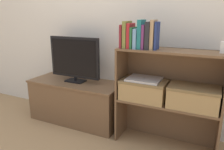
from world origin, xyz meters
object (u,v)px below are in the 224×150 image
tv_stand (77,101)px  book_teal (141,34)px  book_maroon (123,36)px  storage_basket_right (193,96)px  book_olive (127,35)px  laptop (144,79)px  book_forest (133,38)px  baby_monitor (224,47)px  storage_basket_left (144,89)px  book_crimson (131,36)px  book_navy (157,36)px  book_skyblue (137,39)px  book_tan (153,35)px  book_charcoal (149,36)px  tv (74,58)px  book_plum (145,37)px

tv_stand → book_teal: (0.81, -0.11, 0.82)m
book_maroon → storage_basket_right: bearing=2.8°
book_olive → laptop: 0.45m
tv_stand → book_maroon: 1.03m
book_forest → baby_monitor: (0.74, 0.05, -0.05)m
storage_basket_right → laptop: size_ratio=1.38×
storage_basket_right → laptop: laptop is taller
tv_stand → storage_basket_left: size_ratio=2.56×
book_forest → storage_basket_left: 0.49m
book_crimson → book_forest: 0.03m
tv_stand → storage_basket_right: storage_basket_right is taller
book_forest → baby_monitor: 0.74m
book_navy → storage_basket_right: bearing=5.4°
book_crimson → storage_basket_left: bearing=13.6°
book_olive → book_crimson: bearing=-0.0°
tv_stand → book_skyblue: (0.77, -0.11, 0.78)m
book_skyblue → storage_basket_right: book_skyblue is taller
book_skyblue → book_navy: (0.18, 0.00, 0.03)m
book_tan → baby_monitor: book_tan is taller
book_forest → book_tan: bearing=-0.0°
book_charcoal → book_navy: same height
book_olive → storage_basket_right: book_olive is taller
book_olive → storage_basket_left: 0.54m
tv → book_skyblue: bearing=-8.3°
book_olive → book_charcoal: bearing=-0.0°
tv_stand → tv: bearing=-90.0°
book_teal → storage_basket_right: size_ratio=0.59×
book_olive → laptop: book_olive is taller
book_skyblue → laptop: 0.39m
storage_basket_right → book_tan: bearing=-175.1°
book_plum → baby_monitor: book_plum is taller
baby_monitor → storage_basket_left: size_ratio=0.29×
tv → book_plum: (0.84, -0.11, 0.29)m
baby_monitor → book_charcoal: bearing=-175.5°
book_plum → book_charcoal: (0.04, 0.00, 0.01)m
book_teal → book_charcoal: size_ratio=1.07×
book_olive → book_teal: 0.14m
book_plum → book_tan: (0.08, 0.00, 0.02)m
book_teal → book_olive: bearing=180.0°
book_olive → book_navy: bearing=-0.0°
book_olive → book_skyblue: book_olive is taller
laptop → book_navy: bearing=-16.5°
book_olive → storage_basket_left: book_olive is taller
book_crimson → book_teal: size_ratio=0.87×
book_crimson → laptop: 0.42m
book_tan → laptop: (-0.08, 0.03, -0.42)m
baby_monitor → laptop: baby_monitor is taller
book_charcoal → storage_basket_left: 0.51m
book_skyblue → storage_basket_right: (0.52, 0.03, -0.48)m
tv → book_olive: bearing=-9.5°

